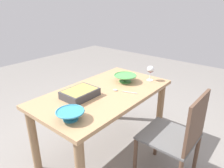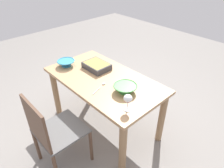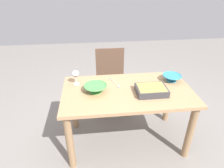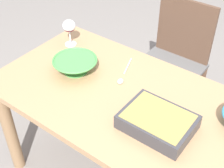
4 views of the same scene
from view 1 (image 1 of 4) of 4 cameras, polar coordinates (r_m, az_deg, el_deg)
The scene contains 8 objects.
ground_plane at distance 2.45m, azimuth -1.96°, elevation -17.67°, with size 8.00×8.00×0.00m, color gray.
dining_table at distance 2.11m, azimuth -2.17°, elevation -5.07°, with size 1.39×0.77×0.72m.
chair at distance 1.91m, azimuth 17.68°, elevation -13.27°, with size 0.44×0.45×0.89m.
wine_glass at distance 2.33m, azimuth 10.44°, elevation 3.75°, with size 0.08×0.08×0.17m.
casserole_dish at distance 1.95m, azimuth -8.74°, elevation -2.43°, with size 0.31×0.23×0.07m.
mixing_bowl at distance 2.28m, azimuth 3.61°, elevation 1.69°, with size 0.25×0.25×0.08m.
small_bowl at distance 1.61m, azimuth -11.28°, elevation -8.15°, with size 0.22×0.22×0.08m.
serving_spoon at distance 2.06m, azimuth 2.27°, elevation -1.84°, with size 0.10×0.24×0.01m.
Camera 1 is at (1.40, 1.25, 1.57)m, focal length 33.54 mm.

